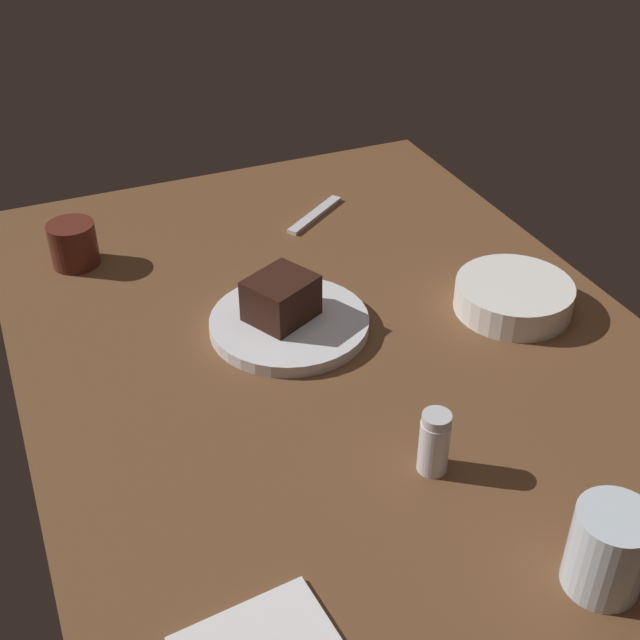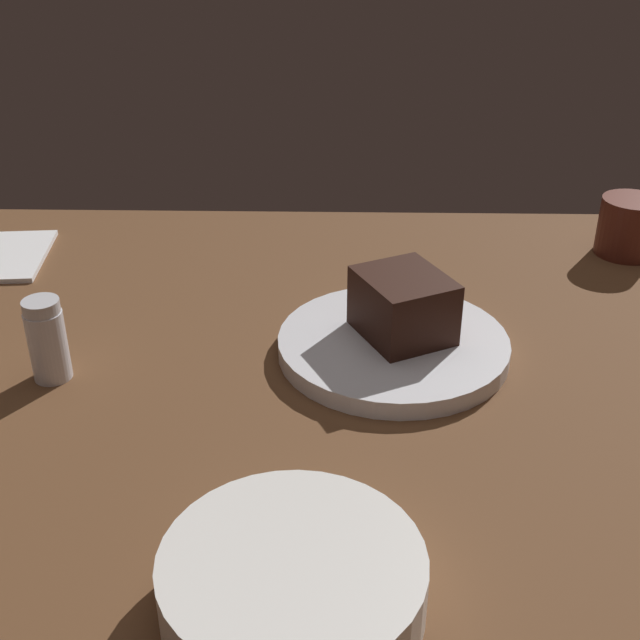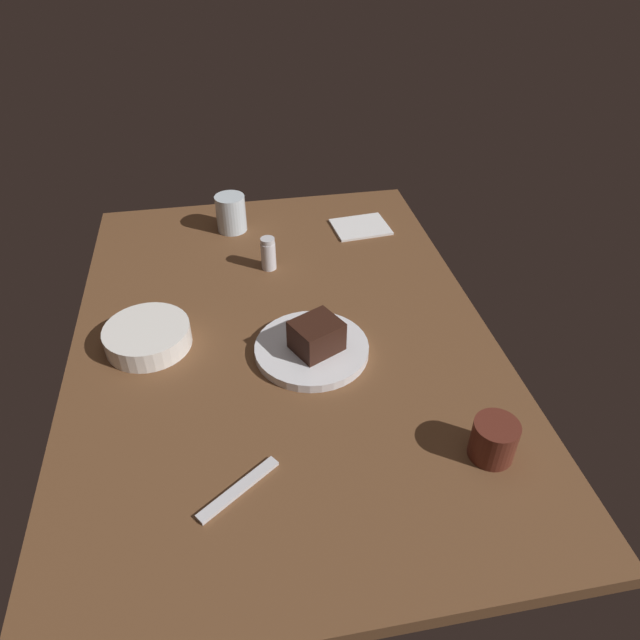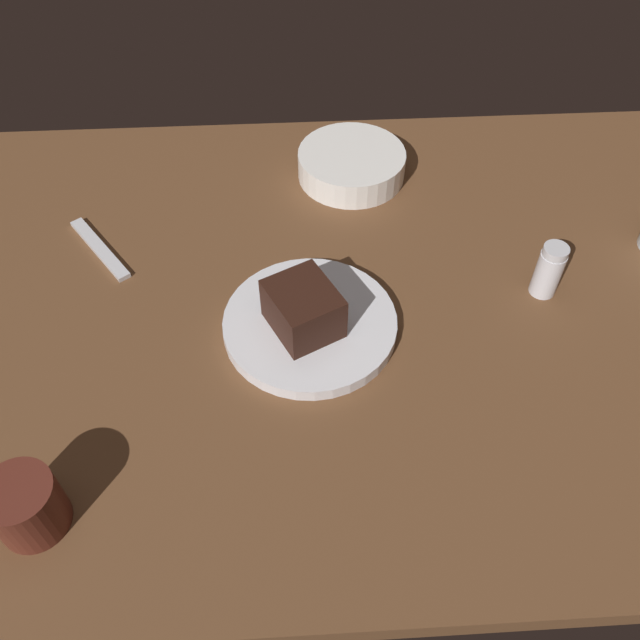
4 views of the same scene
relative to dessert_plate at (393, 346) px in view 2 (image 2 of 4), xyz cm
name	(u,v)px [view 2 (image 2 of 4)]	position (x,y,z in cm)	size (l,w,h in cm)	color
dining_table	(318,393)	(7.11, 4.87, -2.40)	(120.00, 84.00, 3.00)	brown
dessert_plate	(393,346)	(0.00, 0.00, 0.00)	(22.29, 22.29, 1.79)	silver
chocolate_cake_slice	(403,305)	(-0.83, -0.82, 3.97)	(8.72, 7.54, 6.15)	black
salt_shaker	(48,338)	(31.68, 4.57, 3.04)	(3.49, 3.49, 7.98)	silver
side_bowl	(293,583)	(8.09, 31.44, 1.26)	(16.86, 16.86, 4.31)	white
coffee_cup	(629,227)	(-29.63, -24.30, 2.60)	(7.32, 7.32, 6.99)	#562319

